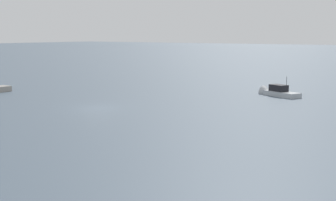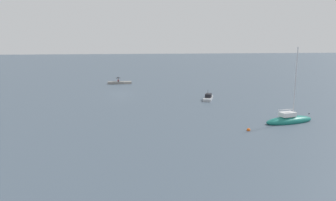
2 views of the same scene
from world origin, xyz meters
name	(u,v)px [view 1 (image 1 of 2)]	position (x,y,z in m)	size (l,w,h in m)	color
ground_plane	(96,108)	(0.00, 0.00, 0.00)	(500.00, 500.00, 0.00)	#475666
motorboat_grey_mid	(276,93)	(-17.97, 10.11, 0.30)	(3.42, 5.26, 2.84)	#ADB2B7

